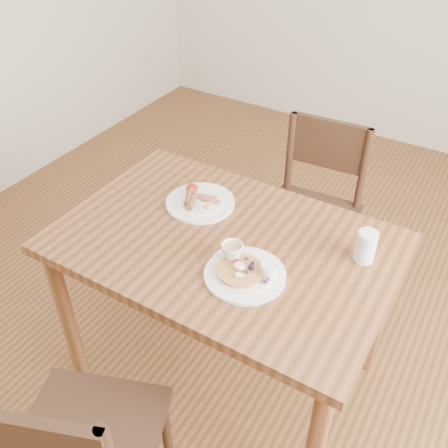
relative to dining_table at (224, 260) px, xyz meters
name	(u,v)px	position (x,y,z in m)	size (l,w,h in m)	color
ground	(224,367)	(0.00, 0.00, -0.65)	(5.00, 5.00, 0.00)	#593019
dining_table	(224,260)	(0.00, 0.00, 0.00)	(1.20, 0.80, 0.75)	brown
chair_far	(313,206)	(0.07, 0.70, -0.16)	(0.45, 0.45, 0.88)	#341913
pancake_plate	(246,273)	(0.16, -0.12, 0.11)	(0.27, 0.27, 0.06)	white
breakfast_plate	(199,201)	(-0.20, 0.14, 0.11)	(0.27, 0.27, 0.04)	white
teacup_saucer	(232,255)	(0.09, -0.09, 0.13)	(0.14, 0.14, 0.08)	white
water_glass	(366,246)	(0.46, 0.16, 0.16)	(0.07, 0.07, 0.11)	silver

